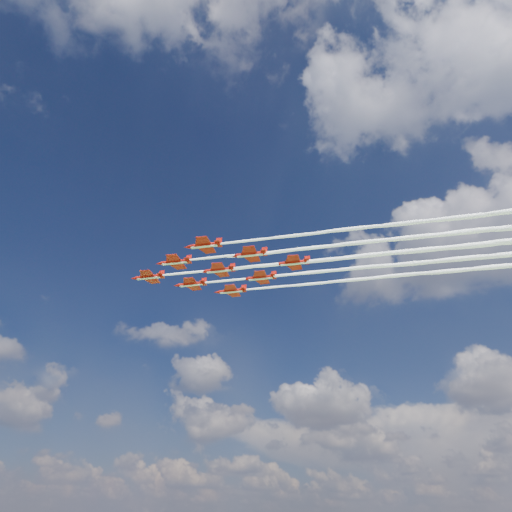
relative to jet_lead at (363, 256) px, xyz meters
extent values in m
cylinder|color=#AB1009|center=(-51.72, -25.20, 0.00)|extent=(6.77, 3.96, 0.97)
cone|color=#AB1009|center=(-55.68, -27.13, 0.00)|extent=(2.01, 1.64, 0.97)
cone|color=#AB1009|center=(-47.99, -23.38, 0.00)|extent=(1.58, 1.37, 0.88)
ellipsoid|color=black|center=(-53.31, -25.97, 0.40)|extent=(2.00, 1.52, 0.63)
cube|color=#AB1009|center=(-51.32, -25.01, -0.04)|extent=(6.09, 8.53, 0.12)
cube|color=#AB1009|center=(-48.55, -23.66, 0.00)|extent=(2.50, 3.39, 0.11)
cube|color=#AB1009|center=(-48.39, -23.58, 0.79)|extent=(1.32, 0.73, 1.59)
cube|color=white|center=(-51.72, -25.20, -0.44)|extent=(6.29, 3.61, 0.11)
cylinder|color=#AB1009|center=(-39.87, -26.83, 0.00)|extent=(6.77, 3.96, 0.97)
cone|color=#AB1009|center=(-43.83, -28.77, 0.00)|extent=(2.01, 1.64, 0.97)
cone|color=#AB1009|center=(-36.14, -25.02, 0.00)|extent=(1.58, 1.37, 0.88)
ellipsoid|color=black|center=(-41.45, -27.61, 0.40)|extent=(2.00, 1.52, 0.63)
cube|color=#AB1009|center=(-39.47, -26.64, -0.04)|extent=(6.09, 8.53, 0.12)
cube|color=#AB1009|center=(-36.69, -25.29, 0.00)|extent=(2.50, 3.39, 0.11)
cube|color=#AB1009|center=(-36.54, -25.21, 0.79)|extent=(1.32, 0.73, 1.59)
cube|color=white|center=(-39.87, -26.83, -0.44)|extent=(6.29, 3.61, 0.11)
cylinder|color=#AB1009|center=(-45.70, -14.86, 0.00)|extent=(6.77, 3.96, 0.97)
cone|color=#AB1009|center=(-49.67, -16.79, 0.00)|extent=(2.01, 1.64, 0.97)
cone|color=#AB1009|center=(-41.98, -13.04, 0.00)|extent=(1.58, 1.37, 0.88)
ellipsoid|color=black|center=(-47.29, -15.63, 0.40)|extent=(2.00, 1.52, 0.63)
cube|color=#AB1009|center=(-45.31, -14.66, -0.04)|extent=(6.09, 8.53, 0.12)
cube|color=#AB1009|center=(-42.53, -13.31, 0.00)|extent=(2.50, 3.39, 0.11)
cube|color=#AB1009|center=(-42.37, -13.23, 0.79)|extent=(1.32, 0.73, 1.59)
cube|color=white|center=(-45.70, -14.86, -0.44)|extent=(6.29, 3.61, 0.11)
cylinder|color=#AB1009|center=(-28.01, -28.47, 0.00)|extent=(6.77, 3.96, 0.97)
cone|color=#AB1009|center=(-31.97, -30.40, 0.00)|extent=(2.01, 1.64, 0.97)
cone|color=#AB1009|center=(-24.28, -26.65, 0.00)|extent=(1.58, 1.37, 0.88)
ellipsoid|color=black|center=(-29.60, -29.24, 0.40)|extent=(2.00, 1.52, 0.63)
cube|color=#AB1009|center=(-27.61, -28.28, -0.04)|extent=(6.09, 8.53, 0.12)
cube|color=#AB1009|center=(-24.84, -26.92, 0.00)|extent=(2.50, 3.39, 0.11)
cube|color=#AB1009|center=(-24.68, -26.85, 0.79)|extent=(1.32, 0.73, 1.59)
cube|color=white|center=(-28.01, -28.47, -0.44)|extent=(6.29, 3.61, 0.11)
cylinder|color=#AB1009|center=(-33.85, -16.49, 0.00)|extent=(6.77, 3.96, 0.97)
cone|color=#AB1009|center=(-37.81, -18.42, 0.00)|extent=(2.01, 1.64, 0.97)
cone|color=#AB1009|center=(-30.12, -14.68, 0.00)|extent=(1.58, 1.37, 0.88)
ellipsoid|color=black|center=(-35.43, -17.26, 0.40)|extent=(2.00, 1.52, 0.63)
cube|color=#AB1009|center=(-33.45, -16.30, -0.04)|extent=(6.09, 8.53, 0.12)
cube|color=#AB1009|center=(-30.68, -14.95, 0.00)|extent=(2.50, 3.39, 0.11)
cube|color=#AB1009|center=(-30.52, -14.87, 0.79)|extent=(1.32, 0.73, 1.59)
cube|color=white|center=(-33.85, -16.49, -0.44)|extent=(6.29, 3.61, 0.11)
cylinder|color=#AB1009|center=(-39.68, -4.51, 0.00)|extent=(6.77, 3.96, 0.97)
cone|color=#AB1009|center=(-43.65, -6.44, 0.00)|extent=(2.01, 1.64, 0.97)
cone|color=#AB1009|center=(-35.96, -2.70, 0.00)|extent=(1.58, 1.37, 0.88)
ellipsoid|color=black|center=(-41.27, -5.29, 0.40)|extent=(2.00, 1.52, 0.63)
cube|color=#AB1009|center=(-39.29, -4.32, -0.04)|extent=(6.09, 8.53, 0.12)
cube|color=#AB1009|center=(-36.51, -2.97, 0.00)|extent=(2.50, 3.39, 0.11)
cube|color=#AB1009|center=(-36.35, -2.89, 0.79)|extent=(1.32, 0.73, 1.59)
cube|color=white|center=(-39.68, -4.51, -0.44)|extent=(6.29, 3.61, 0.11)
cylinder|color=#AB1009|center=(-21.99, -18.13, 0.00)|extent=(6.77, 3.96, 0.97)
cone|color=#AB1009|center=(-25.96, -20.06, 0.00)|extent=(2.01, 1.64, 0.97)
cone|color=#AB1009|center=(-18.27, -16.31, 0.00)|extent=(1.58, 1.37, 0.88)
ellipsoid|color=black|center=(-23.58, -18.90, 0.40)|extent=(2.00, 1.52, 0.63)
cube|color=#AB1009|center=(-21.60, -17.93, -0.04)|extent=(6.09, 8.53, 0.12)
cube|color=#AB1009|center=(-18.82, -16.58, 0.00)|extent=(2.50, 3.39, 0.11)
cube|color=#AB1009|center=(-18.66, -16.50, 0.79)|extent=(1.32, 0.73, 1.59)
cube|color=white|center=(-21.99, -18.13, -0.44)|extent=(6.29, 3.61, 0.11)
cylinder|color=#AB1009|center=(-27.83, -6.15, 0.00)|extent=(6.77, 3.96, 0.97)
cone|color=#AB1009|center=(-31.79, -8.08, 0.00)|extent=(2.01, 1.64, 0.97)
cone|color=#AB1009|center=(-24.10, -4.33, 0.00)|extent=(1.58, 1.37, 0.88)
ellipsoid|color=black|center=(-29.41, -6.92, 0.40)|extent=(2.00, 1.52, 0.63)
cube|color=#AB1009|center=(-27.43, -5.95, -0.04)|extent=(6.09, 8.53, 0.12)
cube|color=#AB1009|center=(-24.66, -4.60, 0.00)|extent=(2.50, 3.39, 0.11)
cube|color=#AB1009|center=(-24.50, -4.53, 0.79)|extent=(1.32, 0.73, 1.59)
cube|color=white|center=(-27.83, -6.15, -0.44)|extent=(6.29, 3.61, 0.11)
cylinder|color=#AB1009|center=(-15.97, -7.78, 0.00)|extent=(6.77, 3.96, 0.97)
cone|color=#AB1009|center=(-19.94, -9.71, 0.00)|extent=(2.01, 1.64, 0.97)
cone|color=#AB1009|center=(-12.25, -5.97, 0.00)|extent=(1.58, 1.37, 0.88)
ellipsoid|color=black|center=(-17.56, -8.56, 0.40)|extent=(2.00, 1.52, 0.63)
cube|color=#AB1009|center=(-15.58, -7.59, -0.04)|extent=(6.09, 8.53, 0.12)
cube|color=#AB1009|center=(-12.80, -6.24, 0.00)|extent=(2.50, 3.39, 0.11)
cube|color=#AB1009|center=(-12.64, -6.16, 0.79)|extent=(1.32, 0.73, 1.59)
cube|color=white|center=(-15.97, -7.78, -0.44)|extent=(6.29, 3.61, 0.11)
camera|label=1|loc=(45.91, -103.19, -61.21)|focal=35.00mm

